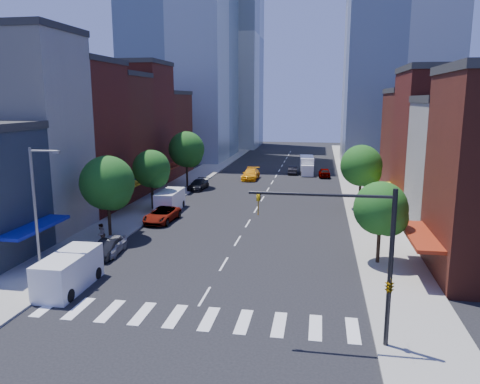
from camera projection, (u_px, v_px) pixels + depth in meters
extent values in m
plane|color=black|center=(205.00, 296.00, 29.68)|extent=(220.00, 220.00, 0.00)
cube|color=gray|center=(188.00, 182.00, 70.40)|extent=(5.00, 120.00, 0.15)
cube|color=gray|center=(359.00, 187.00, 66.25)|extent=(5.00, 120.00, 0.15)
cube|color=silver|center=(192.00, 318.00, 26.78)|extent=(19.00, 3.00, 0.01)
cube|color=beige|center=(13.00, 136.00, 43.00)|extent=(12.00, 8.00, 18.00)
cube|color=#5B1B15|center=(63.00, 139.00, 51.41)|extent=(12.00, 9.00, 16.00)
cube|color=#582016|center=(99.00, 137.00, 59.73)|extent=(12.00, 8.00, 15.00)
cube|color=#5B1B15|center=(126.00, 126.00, 67.75)|extent=(12.00, 9.00, 17.00)
cube|color=#582016|center=(149.00, 135.00, 77.32)|extent=(12.00, 10.00, 13.00)
cube|color=#5B1B15|center=(459.00, 147.00, 47.93)|extent=(12.00, 10.00, 15.00)
cube|color=#582016|center=(435.00, 147.00, 57.79)|extent=(12.00, 10.00, 13.00)
cube|color=#9EA5AD|center=(225.00, 36.00, 119.02)|extent=(18.00, 18.00, 56.00)
cylinder|color=black|center=(390.00, 269.00, 22.78)|extent=(0.24, 0.24, 8.00)
cylinder|color=black|center=(320.00, 195.00, 22.65)|extent=(7.00, 0.16, 0.16)
imported|color=gold|center=(259.00, 204.00, 23.27)|extent=(0.22, 0.18, 1.10)
imported|color=gold|center=(389.00, 285.00, 22.93)|extent=(0.48, 2.24, 0.90)
cylinder|color=slate|center=(35.00, 214.00, 31.73)|extent=(0.20, 0.20, 9.00)
cylinder|color=slate|center=(44.00, 151.00, 30.72)|extent=(2.00, 0.14, 0.14)
cube|color=slate|center=(56.00, 152.00, 30.58)|extent=(0.50, 0.25, 0.18)
cylinder|color=black|center=(109.00, 215.00, 41.81)|extent=(0.28, 0.28, 3.92)
sphere|color=#184915|center=(107.00, 183.00, 41.23)|extent=(4.80, 4.80, 4.80)
sphere|color=#184915|center=(113.00, 191.00, 40.98)|extent=(3.36, 3.36, 3.36)
cylinder|color=black|center=(152.00, 193.00, 52.47)|extent=(0.28, 0.28, 3.64)
sphere|color=#184915|center=(151.00, 169.00, 51.93)|extent=(4.20, 4.20, 4.20)
sphere|color=#184915|center=(156.00, 175.00, 51.67)|extent=(2.94, 2.94, 2.94)
cylinder|color=black|center=(187.00, 172.00, 65.94)|extent=(0.28, 0.28, 4.20)
sphere|color=#184915|center=(186.00, 149.00, 65.33)|extent=(5.00, 5.00, 5.00)
sphere|color=#184915|center=(190.00, 155.00, 65.08)|extent=(3.50, 3.50, 3.50)
cylinder|color=black|center=(379.00, 241.00, 35.15)|extent=(0.28, 0.28, 3.36)
sphere|color=#184915|center=(381.00, 208.00, 34.65)|extent=(4.00, 4.00, 4.00)
sphere|color=#184915|center=(389.00, 217.00, 34.38)|extent=(2.80, 2.80, 2.80)
cylinder|color=black|center=(360.00, 191.00, 52.49)|extent=(0.28, 0.28, 3.92)
sphere|color=#184915|center=(361.00, 166.00, 51.92)|extent=(4.60, 4.60, 4.60)
sphere|color=#184915|center=(367.00, 172.00, 51.66)|extent=(3.22, 3.22, 3.22)
imported|color=#A5A5AA|center=(111.00, 245.00, 37.79)|extent=(2.03, 4.25, 1.40)
imported|color=black|center=(107.00, 249.00, 37.08)|extent=(1.69, 4.04, 1.30)
imported|color=#999999|center=(162.00, 215.00, 47.51)|extent=(2.81, 5.49, 1.48)
imported|color=black|center=(198.00, 185.00, 64.53)|extent=(2.38, 4.92, 1.38)
cube|color=silver|center=(69.00, 272.00, 30.69)|extent=(2.32, 5.62, 2.35)
cube|color=black|center=(51.00, 279.00, 28.56)|extent=(2.09, 1.15, 1.01)
cylinder|color=black|center=(39.00, 294.00, 29.15)|extent=(0.29, 0.85, 0.85)
cylinder|color=black|center=(69.00, 296.00, 28.85)|extent=(0.29, 0.85, 0.85)
cylinder|color=black|center=(70.00, 272.00, 32.83)|extent=(0.29, 0.85, 0.85)
cylinder|color=black|center=(97.00, 273.00, 32.53)|extent=(0.29, 0.85, 0.85)
cube|color=white|center=(170.00, 201.00, 52.43)|extent=(2.19, 5.30, 2.21)
cube|color=black|center=(164.00, 202.00, 50.43)|extent=(1.96, 1.08, 0.95)
cylinder|color=black|center=(157.00, 210.00, 50.98)|extent=(0.28, 0.80, 0.80)
cylinder|color=black|center=(174.00, 211.00, 50.69)|extent=(0.28, 0.80, 0.80)
cylinder|color=black|center=(167.00, 203.00, 54.45)|extent=(0.28, 0.80, 0.80)
cylinder|color=black|center=(183.00, 204.00, 54.16)|extent=(0.28, 0.80, 0.80)
imported|color=#FFA60D|center=(251.00, 174.00, 72.64)|extent=(2.41, 5.73, 1.65)
imported|color=black|center=(293.00, 170.00, 78.02)|extent=(1.57, 4.18, 1.36)
imported|color=#999999|center=(324.00, 172.00, 74.79)|extent=(1.93, 4.48, 1.51)
cube|color=white|center=(307.00, 165.00, 78.60)|extent=(2.47, 5.86, 2.83)
cube|color=white|center=(307.00, 171.00, 75.41)|extent=(2.04, 1.71, 1.77)
cylinder|color=black|center=(301.00, 173.00, 76.31)|extent=(0.31, 0.81, 0.80)
cylinder|color=black|center=(313.00, 173.00, 76.11)|extent=(0.31, 0.81, 0.80)
cylinder|color=black|center=(301.00, 170.00, 80.19)|extent=(0.31, 0.81, 0.80)
cylinder|color=black|center=(312.00, 170.00, 79.99)|extent=(0.31, 0.81, 0.80)
imported|color=#999999|center=(74.00, 255.00, 33.97)|extent=(0.59, 0.79, 1.98)
imported|color=#999999|center=(101.00, 234.00, 39.41)|extent=(0.77, 0.96, 1.87)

